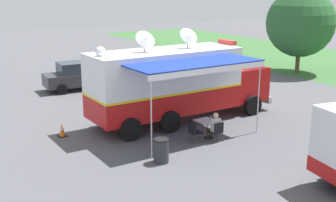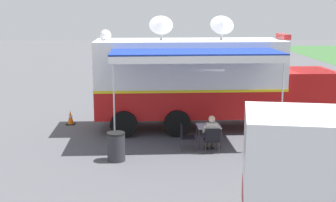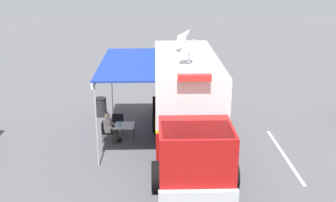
# 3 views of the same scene
# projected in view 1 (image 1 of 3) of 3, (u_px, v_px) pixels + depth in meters

# --- Properties ---
(ground_plane) EXTENTS (100.00, 100.00, 0.00)m
(ground_plane) POSITION_uv_depth(u_px,v_px,m) (165.00, 123.00, 20.55)
(ground_plane) COLOR #515156
(lot_stripe) EXTENTS (0.26, 4.80, 0.01)m
(lot_stripe) POSITION_uv_depth(u_px,v_px,m) (159.00, 101.00, 24.60)
(lot_stripe) COLOR silver
(lot_stripe) RESTS_ON ground
(command_truck) EXTENTS (5.08, 9.56, 4.53)m
(command_truck) POSITION_uv_depth(u_px,v_px,m) (179.00, 82.00, 20.41)
(command_truck) COLOR #B71414
(command_truck) RESTS_ON ground
(folding_table) EXTENTS (0.82, 0.82, 0.73)m
(folding_table) POSITION_uv_depth(u_px,v_px,m) (205.00, 122.00, 18.55)
(folding_table) COLOR silver
(folding_table) RESTS_ON ground
(water_bottle) EXTENTS (0.07, 0.07, 0.22)m
(water_bottle) POSITION_uv_depth(u_px,v_px,m) (211.00, 118.00, 18.45)
(water_bottle) COLOR #4C99D8
(water_bottle) RESTS_ON folding_table
(folding_chair_at_table) EXTENTS (0.49, 0.49, 0.87)m
(folding_chair_at_table) POSITION_uv_depth(u_px,v_px,m) (217.00, 130.00, 17.94)
(folding_chair_at_table) COLOR black
(folding_chair_at_table) RESTS_ON ground
(folding_chair_beside_table) EXTENTS (0.49, 0.49, 0.87)m
(folding_chair_beside_table) POSITION_uv_depth(u_px,v_px,m) (194.00, 131.00, 17.84)
(folding_chair_beside_table) COLOR black
(folding_chair_beside_table) RESTS_ON ground
(seated_responder) EXTENTS (0.67, 0.56, 1.25)m
(seated_responder) POSITION_uv_depth(u_px,v_px,m) (214.00, 126.00, 18.05)
(seated_responder) COLOR silver
(seated_responder) RESTS_ON ground
(trash_bin) EXTENTS (0.57, 0.57, 0.91)m
(trash_bin) POSITION_uv_depth(u_px,v_px,m) (161.00, 151.00, 15.85)
(trash_bin) COLOR #2D2D33
(trash_bin) RESTS_ON ground
(traffic_cone) EXTENTS (0.36, 0.36, 0.58)m
(traffic_cone) POSITION_uv_depth(u_px,v_px,m) (62.00, 130.00, 18.65)
(traffic_cone) COLOR black
(traffic_cone) RESTS_ON ground
(car_behind_truck) EXTENTS (2.18, 4.28, 1.76)m
(car_behind_truck) POSITION_uv_depth(u_px,v_px,m) (78.00, 76.00, 27.10)
(car_behind_truck) COLOR #2D2D33
(car_behind_truck) RESTS_ON ground
(tree_far_left) EXTENTS (5.05, 5.05, 6.26)m
(tree_far_left) POSITION_uv_depth(u_px,v_px,m) (301.00, 23.00, 31.71)
(tree_far_left) COLOR brown
(tree_far_left) RESTS_ON ground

